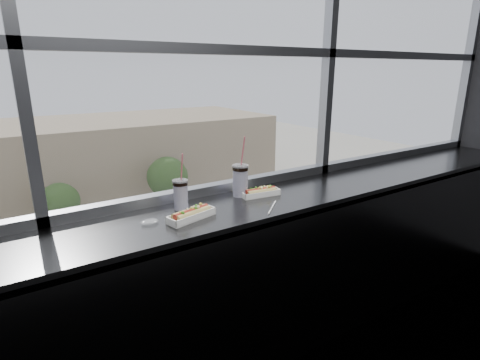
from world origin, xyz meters
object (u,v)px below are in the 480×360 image
car_near_d (163,286)px  tree_right (168,177)px  car_far_c (184,222)px  car_near_c (99,306)px  tree_center (60,202)px  hotdog_tray_right (261,192)px  pedestrian_d (153,206)px  wrapper (149,222)px  hotdog_tray_left (191,214)px  loose_straw (272,207)px  car_near_e (292,244)px  soda_cup_right (240,179)px  car_far_b (51,252)px  soda_cup_left (181,193)px

car_near_d → tree_right: 13.41m
car_far_c → tree_right: size_ratio=1.08×
car_near_c → tree_center: 12.18m
hotdog_tray_right → tree_right: bearing=77.3°
car_near_d → tree_right: (5.32, 12.00, 2.74)m
pedestrian_d → tree_center: bearing=-171.4°
hotdog_tray_right → wrapper: (-0.76, -0.05, -0.01)m
car_near_d → pedestrian_d: size_ratio=3.29×
hotdog_tray_left → car_near_d: size_ratio=0.05×
hotdog_tray_right → tree_center: (1.61, 28.22, -8.94)m
hotdog_tray_left → tree_right: hotdog_tray_left is taller
wrapper → tree_center: size_ratio=0.02×
car_near_d → car_far_c: 9.40m
hotdog_tray_left → loose_straw: 0.49m
loose_straw → wrapper: (-0.69, 0.16, 0.01)m
pedestrian_d → car_far_c: bearing=-81.6°
loose_straw → car_near_d: (5.16, 16.44, -11.01)m
hotdog_tray_left → car_near_c: 19.82m
car_near_e → car_near_d: car_near_e is taller
soda_cup_right → car_near_e: size_ratio=0.06×
hotdog_tray_right → car_near_d: bearing=80.2°
car_far_b → tree_center: (1.37, 4.00, 2.06)m
car_near_e → pedestrian_d: size_ratio=3.53×
tree_right → car_far_b: bearing=-158.5°
car_far_b → pedestrian_d: 10.38m
hotdog_tray_left → tree_center: size_ratio=0.06×
hotdog_tray_right → soda_cup_right: soda_cup_right is taller
car_near_d → tree_right: size_ratio=1.10×
tree_right → soda_cup_left: bearing=-111.2°
car_far_c → loose_straw: bearing=158.4°
car_near_c → wrapper: bearing=176.3°
car_far_b → car_near_c: (1.30, -8.00, -0.02)m
hotdog_tray_left → tree_center: hotdog_tray_left is taller
wrapper → tree_center: 29.75m
loose_straw → car_near_c: loose_straw is taller
hotdog_tray_right → soda_cup_right: (-0.11, 0.07, 0.09)m
soda_cup_right → loose_straw: size_ratio=1.79×
car_far_c → car_far_b: (-9.76, 0.00, 0.05)m
car_near_d → tree_center: size_ratio=1.32×
hotdog_tray_left → loose_straw: bearing=-26.6°
wrapper → car_far_b: wrapper is taller
soda_cup_left → tree_right: (10.93, 28.16, -8.37)m
hotdog_tray_left → car_near_e: size_ratio=0.04×
tree_center → pedestrian_d: bearing=8.6°
hotdog_tray_right → car_far_b: bearing=97.0°
hotdog_tray_left → car_near_c: (2.10, 16.34, -11.02)m
hotdog_tray_left → car_near_d: hotdog_tray_left is taller
car_near_d → pedestrian_d: 13.80m
tree_right → tree_center: bearing=180.0°
hotdog_tray_left → car_far_c: 28.74m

